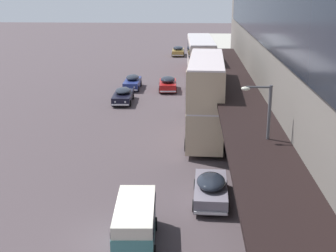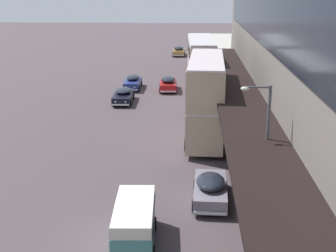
{
  "view_description": "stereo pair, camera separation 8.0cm",
  "coord_description": "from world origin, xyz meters",
  "px_view_note": "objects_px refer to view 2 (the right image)",
  "views": [
    {
      "loc": [
        3.09,
        -19.11,
        11.45
      ],
      "look_at": [
        1.47,
        13.64,
        1.34
      ],
      "focal_mm": 50.0,
      "sensor_mm": 36.0,
      "label": 1
    },
    {
      "loc": [
        3.17,
        -19.1,
        11.45
      ],
      "look_at": [
        1.47,
        13.64,
        1.34
      ],
      "focal_mm": 50.0,
      "sensor_mm": 36.0,
      "label": 2
    }
  ],
  "objects_px": {
    "sedan_oncoming_rear": "(133,82)",
    "fire_hydrant": "(232,133)",
    "transit_bus_kerbside_rear": "(201,66)",
    "sedan_lead_mid": "(168,84)",
    "sedan_trailing_mid": "(179,51)",
    "transit_bus_kerbside_far": "(200,55)",
    "sedan_lead_near": "(123,95)",
    "pedestrian_at_kerb": "(253,175)",
    "sedan_oncoming_front": "(210,188)",
    "vw_van": "(135,221)",
    "transit_bus_kerbside_front": "(206,96)",
    "street_lamp": "(263,139)"
  },
  "relations": [
    {
      "from": "sedan_lead_mid",
      "to": "sedan_oncoming_front",
      "type": "bearing_deg",
      "value": -82.22
    },
    {
      "from": "transit_bus_kerbside_rear",
      "to": "street_lamp",
      "type": "bearing_deg",
      "value": -83.91
    },
    {
      "from": "transit_bus_kerbside_front",
      "to": "sedan_oncoming_front",
      "type": "bearing_deg",
      "value": -89.85
    },
    {
      "from": "sedan_oncoming_front",
      "to": "fire_hydrant",
      "type": "distance_m",
      "value": 10.88
    },
    {
      "from": "sedan_oncoming_front",
      "to": "vw_van",
      "type": "relative_size",
      "value": 0.98
    },
    {
      "from": "sedan_oncoming_rear",
      "to": "fire_hydrant",
      "type": "height_order",
      "value": "sedan_oncoming_rear"
    },
    {
      "from": "pedestrian_at_kerb",
      "to": "fire_hydrant",
      "type": "distance_m",
      "value": 9.81
    },
    {
      "from": "fire_hydrant",
      "to": "transit_bus_kerbside_far",
      "type": "bearing_deg",
      "value": 93.97
    },
    {
      "from": "sedan_lead_near",
      "to": "street_lamp",
      "type": "bearing_deg",
      "value": -65.49
    },
    {
      "from": "transit_bus_kerbside_rear",
      "to": "pedestrian_at_kerb",
      "type": "distance_m",
      "value": 23.61
    },
    {
      "from": "sedan_lead_mid",
      "to": "transit_bus_kerbside_rear",
      "type": "bearing_deg",
      "value": -38.31
    },
    {
      "from": "sedan_oncoming_front",
      "to": "pedestrian_at_kerb",
      "type": "distance_m",
      "value": 2.6
    },
    {
      "from": "transit_bus_kerbside_far",
      "to": "sedan_lead_near",
      "type": "bearing_deg",
      "value": -112.33
    },
    {
      "from": "transit_bus_kerbside_front",
      "to": "sedan_oncoming_rear",
      "type": "relative_size",
      "value": 2.21
    },
    {
      "from": "sedan_oncoming_front",
      "to": "sedan_oncoming_rear",
      "type": "bearing_deg",
      "value": 105.46
    },
    {
      "from": "street_lamp",
      "to": "fire_hydrant",
      "type": "relative_size",
      "value": 9.41
    },
    {
      "from": "sedan_lead_mid",
      "to": "sedan_oncoming_rear",
      "type": "relative_size",
      "value": 0.94
    },
    {
      "from": "sedan_oncoming_front",
      "to": "sedan_lead_mid",
      "type": "bearing_deg",
      "value": 97.78
    },
    {
      "from": "pedestrian_at_kerb",
      "to": "transit_bus_kerbside_front",
      "type": "bearing_deg",
      "value": 103.6
    },
    {
      "from": "transit_bus_kerbside_rear",
      "to": "pedestrian_at_kerb",
      "type": "height_order",
      "value": "transit_bus_kerbside_rear"
    },
    {
      "from": "transit_bus_kerbside_rear",
      "to": "pedestrian_at_kerb",
      "type": "xyz_separation_m",
      "value": [
        2.62,
        -23.38,
        -2.06
      ]
    },
    {
      "from": "transit_bus_kerbside_far",
      "to": "sedan_oncoming_rear",
      "type": "height_order",
      "value": "transit_bus_kerbside_far"
    },
    {
      "from": "sedan_oncoming_rear",
      "to": "street_lamp",
      "type": "relative_size",
      "value": 0.71
    },
    {
      "from": "transit_bus_kerbside_front",
      "to": "sedan_lead_near",
      "type": "bearing_deg",
      "value": 126.49
    },
    {
      "from": "sedan_oncoming_rear",
      "to": "pedestrian_at_kerb",
      "type": "distance_m",
      "value": 28.76
    },
    {
      "from": "transit_bus_kerbside_front",
      "to": "vw_van",
      "type": "distance_m",
      "value": 15.93
    },
    {
      "from": "sedan_lead_mid",
      "to": "pedestrian_at_kerb",
      "type": "distance_m",
      "value": 26.82
    },
    {
      "from": "street_lamp",
      "to": "sedan_lead_near",
      "type": "bearing_deg",
      "value": 114.51
    },
    {
      "from": "sedan_lead_near",
      "to": "fire_hydrant",
      "type": "relative_size",
      "value": 6.86
    },
    {
      "from": "pedestrian_at_kerb",
      "to": "street_lamp",
      "type": "relative_size",
      "value": 0.28
    },
    {
      "from": "transit_bus_kerbside_rear",
      "to": "sedan_lead_mid",
      "type": "relative_size",
      "value": 2.43
    },
    {
      "from": "transit_bus_kerbside_rear",
      "to": "sedan_trailing_mid",
      "type": "bearing_deg",
      "value": 96.2
    },
    {
      "from": "street_lamp",
      "to": "pedestrian_at_kerb",
      "type": "bearing_deg",
      "value": 92.6
    },
    {
      "from": "sedan_trailing_mid",
      "to": "sedan_oncoming_front",
      "type": "relative_size",
      "value": 0.99
    },
    {
      "from": "sedan_lead_near",
      "to": "vw_van",
      "type": "bearing_deg",
      "value": -80.65
    },
    {
      "from": "sedan_lead_near",
      "to": "sedan_lead_mid",
      "type": "bearing_deg",
      "value": 52.77
    },
    {
      "from": "sedan_oncoming_front",
      "to": "vw_van",
      "type": "distance_m",
      "value": 5.7
    },
    {
      "from": "sedan_oncoming_rear",
      "to": "sedan_trailing_mid",
      "type": "height_order",
      "value": "sedan_trailing_mid"
    },
    {
      "from": "transit_bus_kerbside_rear",
      "to": "sedan_oncoming_rear",
      "type": "xyz_separation_m",
      "value": [
        -7.47,
        3.54,
        -2.47
      ]
    },
    {
      "from": "sedan_lead_near",
      "to": "sedan_lead_mid",
      "type": "xyz_separation_m",
      "value": [
        4.17,
        5.48,
        0.07
      ]
    },
    {
      "from": "sedan_lead_near",
      "to": "street_lamp",
      "type": "distance_m",
      "value": 25.18
    },
    {
      "from": "transit_bus_kerbside_rear",
      "to": "sedan_lead_mid",
      "type": "xyz_separation_m",
      "value": [
        -3.47,
        2.74,
        -2.45
      ]
    },
    {
      "from": "sedan_oncoming_rear",
      "to": "transit_bus_kerbside_rear",
      "type": "bearing_deg",
      "value": -25.38
    },
    {
      "from": "sedan_lead_near",
      "to": "pedestrian_at_kerb",
      "type": "relative_size",
      "value": 2.59
    },
    {
      "from": "sedan_oncoming_front",
      "to": "vw_van",
      "type": "xyz_separation_m",
      "value": [
        -3.59,
        -4.42,
        0.34
      ]
    },
    {
      "from": "sedan_lead_mid",
      "to": "sedan_trailing_mid",
      "type": "height_order",
      "value": "sedan_lead_mid"
    },
    {
      "from": "fire_hydrant",
      "to": "pedestrian_at_kerb",
      "type": "bearing_deg",
      "value": -87.9
    },
    {
      "from": "sedan_lead_mid",
      "to": "fire_hydrant",
      "type": "relative_size",
      "value": 6.3
    },
    {
      "from": "vw_van",
      "to": "sedan_oncoming_front",
      "type": "bearing_deg",
      "value": 50.96
    },
    {
      "from": "transit_bus_kerbside_rear",
      "to": "sedan_lead_mid",
      "type": "distance_m",
      "value": 5.06
    }
  ]
}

